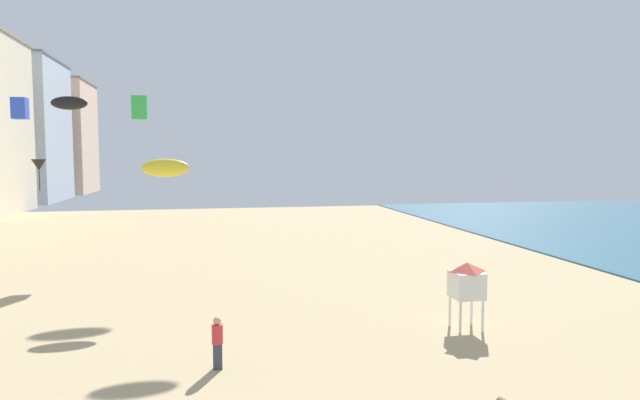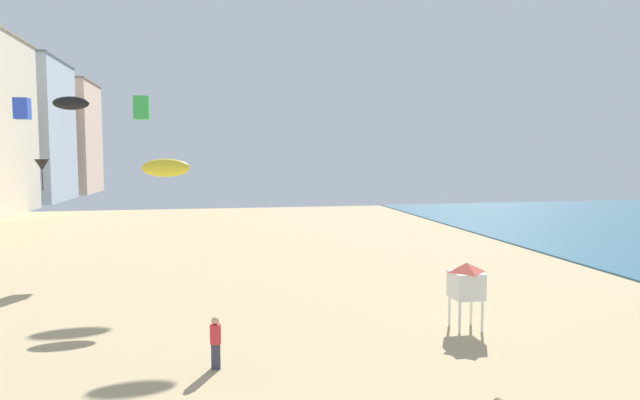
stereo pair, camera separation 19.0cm
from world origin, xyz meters
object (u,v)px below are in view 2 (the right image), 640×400
object	(u,v)px
kite_black_delta	(42,165)
kite_yellow_parafoil	(166,168)
kite_flyer	(216,340)
kite_blue_box	(22,109)
kite_black_parafoil	(71,103)
kite_green_box	(142,108)
lifeguard_stand	(466,281)

from	to	relation	value
kite_black_delta	kite_yellow_parafoil	distance (m)	25.64
kite_black_delta	kite_flyer	bearing A→B (deg)	-66.62
kite_flyer	kite_blue_box	distance (m)	21.89
kite_black_parafoil	kite_green_box	size ratio (longest dim) A/B	1.30
kite_flyer	kite_black_delta	bearing A→B (deg)	175.47
kite_black_parafoil	kite_blue_box	world-z (taller)	kite_blue_box
kite_flyer	kite_green_box	bearing A→B (deg)	164.57
kite_yellow_parafoil	kite_flyer	bearing A→B (deg)	-77.18
kite_black_parafoil	kite_green_box	bearing A→B (deg)	51.96
kite_black_parafoil	kite_green_box	world-z (taller)	kite_green_box
kite_flyer	kite_green_box	world-z (taller)	kite_green_box
kite_black_parafoil	kite_black_delta	bearing A→B (deg)	110.89
kite_flyer	kite_black_delta	xyz separation A→B (m)	(-13.87, 32.08, 4.86)
kite_black_parafoil	lifeguard_stand	bearing A→B (deg)	-38.59
kite_flyer	kite_black_parafoil	distance (m)	19.32
kite_blue_box	kite_flyer	bearing A→B (deg)	-58.51
kite_flyer	kite_black_parafoil	bearing A→B (deg)	178.00
kite_black_delta	kite_green_box	world-z (taller)	kite_green_box
kite_flyer	kite_black_delta	world-z (taller)	kite_black_delta
kite_black_delta	kite_black_parafoil	size ratio (longest dim) A/B	1.38
kite_black_delta	kite_green_box	bearing A→B (deg)	-52.44
lifeguard_stand	kite_flyer	bearing A→B (deg)	-164.56
lifeguard_stand	kite_green_box	size ratio (longest dim) A/B	1.75
kite_green_box	kite_blue_box	bearing A→B (deg)	-158.48
lifeguard_stand	kite_yellow_parafoil	size ratio (longest dim) A/B	1.19
kite_green_box	kite_blue_box	size ratio (longest dim) A/B	1.21
kite_black_delta	kite_black_parafoil	distance (m)	18.00
kite_flyer	kite_yellow_parafoil	distance (m)	10.80
lifeguard_stand	kite_yellow_parafoil	distance (m)	14.11
kite_black_parafoil	kite_green_box	xyz separation A→B (m)	(3.22, 4.11, 0.15)
lifeguard_stand	kite_blue_box	xyz separation A→B (m)	(-19.88, 15.14, 7.38)
kite_black_delta	kite_blue_box	world-z (taller)	kite_blue_box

